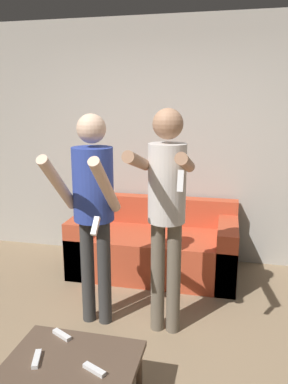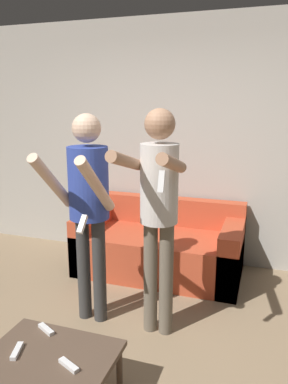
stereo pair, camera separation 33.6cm
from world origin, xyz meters
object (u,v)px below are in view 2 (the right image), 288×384
at_px(coffee_table, 47,363).
at_px(couch, 160,247).
at_px(person_standing_left, 88,197).
at_px(remote_near, 69,365).
at_px(person_standing_right, 158,200).
at_px(remote_far, 46,329).
at_px(remote_mid, 17,351).

bearing_deg(coffee_table, couch, 86.98).
height_order(person_standing_left, remote_near, person_standing_left).
height_order(person_standing_left, person_standing_right, person_standing_right).
xyz_separation_m(couch, coffee_table, (-0.11, -2.02, 0.03)).
bearing_deg(remote_far, couch, 81.68).
bearing_deg(coffee_table, remote_far, 123.61).
distance_m(coffee_table, remote_far, 0.28).
bearing_deg(remote_mid, person_standing_right, 58.12).
distance_m(person_standing_right, remote_far, 1.17).
bearing_deg(remote_far, person_standing_left, 92.29).
bearing_deg(remote_near, coffee_table, 171.39).
height_order(couch, coffee_table, couch).
distance_m(person_standing_left, remote_far, 1.02).
height_order(remote_near, remote_far, same).
xyz_separation_m(couch, remote_mid, (-0.31, -2.03, 0.08)).
distance_m(coffee_table, remote_near, 0.17).
bearing_deg(remote_near, person_standing_left, 109.46).
relative_size(person_standing_left, person_standing_right, 0.98).
height_order(person_standing_right, remote_near, person_standing_right).
xyz_separation_m(remote_near, remote_mid, (-0.36, 0.01, 0.00)).
relative_size(person_standing_left, remote_near, 11.37).
bearing_deg(remote_mid, coffee_table, 3.86).
distance_m(couch, remote_mid, 2.06).
bearing_deg(remote_far, person_standing_right, 52.22).
bearing_deg(person_standing_left, coffee_table, -79.03).
xyz_separation_m(person_standing_right, coffee_table, (-0.40, -0.94, -0.79)).
height_order(couch, person_standing_left, person_standing_left).
bearing_deg(remote_mid, remote_far, 79.83).
bearing_deg(coffee_table, person_standing_left, 100.97).
height_order(person_standing_right, remote_mid, person_standing_right).
distance_m(person_standing_right, coffee_table, 1.29).
xyz_separation_m(couch, person_standing_left, (-0.29, -1.07, 0.80)).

